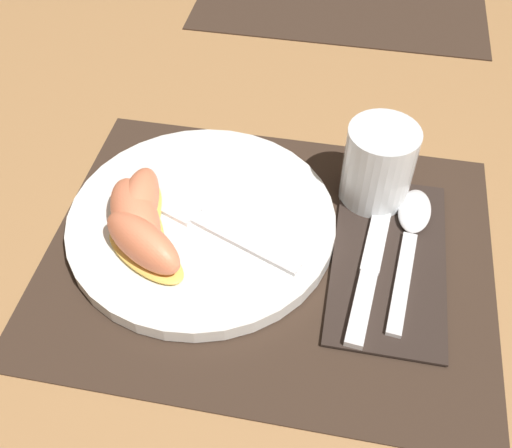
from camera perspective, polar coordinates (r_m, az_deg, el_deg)
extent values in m
plane|color=#A37547|center=(0.60, 1.23, -2.81)|extent=(3.00, 3.00, 0.00)
cube|color=#38281E|center=(0.60, 1.23, -2.69)|extent=(0.44, 0.35, 0.00)
cylinder|color=white|center=(0.62, -5.17, 0.23)|extent=(0.27, 0.27, 0.02)
cylinder|color=silver|center=(0.63, 11.57, 5.48)|extent=(0.07, 0.07, 0.09)
cylinder|color=yellow|center=(0.65, 11.19, 3.65)|extent=(0.06, 0.06, 0.03)
cube|color=#2D231E|center=(0.60, 12.54, -3.26)|extent=(0.11, 0.22, 0.00)
cube|color=silver|center=(0.56, 10.02, -7.82)|extent=(0.03, 0.09, 0.01)
cube|color=silver|center=(0.63, 11.67, -0.12)|extent=(0.03, 0.13, 0.01)
cube|color=silver|center=(0.59, 13.76, -5.36)|extent=(0.03, 0.12, 0.01)
ellipsoid|color=silver|center=(0.64, 14.87, 1.22)|extent=(0.04, 0.07, 0.01)
cube|color=silver|center=(0.58, -1.09, -1.80)|extent=(0.12, 0.06, 0.00)
cube|color=silver|center=(0.62, -8.59, 2.05)|extent=(0.08, 0.05, 0.00)
ellipsoid|color=#F7C656|center=(0.61, -10.86, 0.85)|extent=(0.05, 0.10, 0.01)
ellipsoid|color=#F4845B|center=(0.60, -11.08, 1.90)|extent=(0.05, 0.10, 0.04)
ellipsoid|color=#F7C656|center=(0.60, -11.22, -0.26)|extent=(0.09, 0.11, 0.01)
ellipsoid|color=#F4845B|center=(0.59, -11.45, 0.77)|extent=(0.09, 0.11, 0.04)
ellipsoid|color=#F7C656|center=(0.58, -10.48, -2.89)|extent=(0.10, 0.08, 0.01)
ellipsoid|color=#F4845B|center=(0.56, -10.73, -1.75)|extent=(0.10, 0.08, 0.05)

